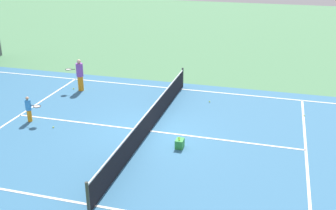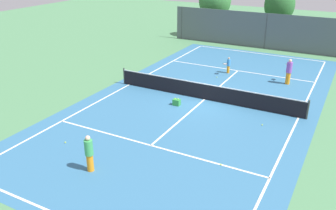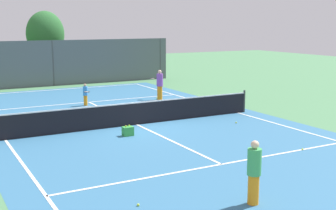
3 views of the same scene
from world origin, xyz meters
name	(u,v)px [view 3 (image 3 of 3)]	position (x,y,z in m)	size (l,w,h in m)	color
ground_plane	(137,125)	(0.00, 0.00, 0.00)	(80.00, 80.00, 0.00)	#4C8456
court_surface	(137,125)	(0.00, 0.00, 0.00)	(13.00, 25.00, 0.01)	teal
tennis_net	(136,113)	(0.00, 0.00, 0.51)	(11.90, 0.10, 1.10)	#333833
perimeter_fence	(53,63)	(0.00, 14.00, 1.60)	(18.00, 0.12, 3.20)	#515B60
tree_0	(45,34)	(0.31, 17.13, 3.53)	(2.86, 2.46, 5.29)	brown
player_0	(85,94)	(-0.49, 5.50, 0.62)	(0.41, 0.84, 1.19)	orange
player_1	(254,172)	(-1.13, -9.33, 0.83)	(0.35, 0.35, 1.62)	orange
player_2	(160,85)	(3.85, 5.20, 0.90)	(0.58, 0.95, 1.74)	orange
ball_crate	(128,131)	(-1.11, -1.60, 0.18)	(0.41, 0.31, 0.43)	green
tennis_ball_0	(236,123)	(4.00, -1.87, 0.03)	(0.07, 0.07, 0.07)	#CCE533
tennis_ball_1	(88,110)	(-0.83, 4.16, 0.03)	(0.07, 0.07, 0.07)	#CCE533
tennis_ball_2	(19,136)	(-4.95, 0.29, 0.03)	(0.07, 0.07, 0.07)	#CCE533
tennis_ball_3	(157,98)	(3.91, 5.67, 0.03)	(0.07, 0.07, 0.07)	#CCE533
tennis_ball_4	(138,205)	(-3.68, -8.10, 0.03)	(0.07, 0.07, 0.07)	#CCE533
tennis_ball_5	(302,149)	(3.45, -6.43, 0.03)	(0.07, 0.07, 0.07)	#CCE533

